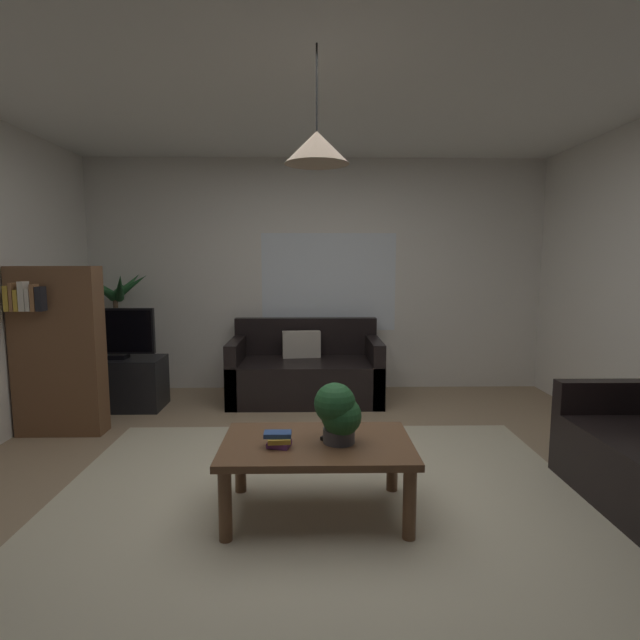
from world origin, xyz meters
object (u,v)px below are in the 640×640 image
potted_palm_corner (117,334)px  bookshelf_corner (58,349)px  book_on_table_1 (279,439)px  potted_plant_on_table (338,412)px  book_on_table_2 (278,434)px  tv (113,333)px  coffee_table (317,453)px  remote_on_table_0 (334,440)px  book_on_table_0 (279,444)px  pendant_lamp (317,147)px  tv_stand (117,383)px  couch_under_window (306,373)px

potted_palm_corner → bookshelf_corner: bookshelf_corner is taller
book_on_table_1 → potted_plant_on_table: potted_plant_on_table is taller
book_on_table_2 → bookshelf_corner: 2.38m
book_on_table_2 → tv: tv is taller
coffee_table → remote_on_table_0: remote_on_table_0 is taller
potted_plant_on_table → book_on_table_0: bearing=-172.7°
book_on_table_2 → pendant_lamp: (0.22, 0.07, 1.54)m
remote_on_table_0 → pendant_lamp: size_ratio=0.27×
coffee_table → pendant_lamp: pendant_lamp is taller
remote_on_table_0 → tv: size_ratio=0.20×
book_on_table_0 → potted_palm_corner: bearing=126.2°
potted_palm_corner → bookshelf_corner: size_ratio=0.98×
tv → pendant_lamp: size_ratio=1.30×
book_on_table_1 → book_on_table_2: 0.03m
book_on_table_2 → bookshelf_corner: bookshelf_corner is taller
tv_stand → tv: size_ratio=1.15×
book_on_table_0 → bookshelf_corner: size_ratio=0.08×
coffee_table → potted_plant_on_table: potted_plant_on_table is taller
potted_palm_corner → potted_plant_on_table: bearing=-48.9°
potted_plant_on_table → pendant_lamp: (-0.12, 0.03, 1.43)m
couch_under_window → potted_palm_corner: size_ratio=1.12×
bookshelf_corner → pendant_lamp: bearing=-32.3°
book_on_table_0 → potted_plant_on_table: potted_plant_on_table is taller
couch_under_window → potted_palm_corner: potted_palm_corner is taller
book_on_table_0 → potted_plant_on_table: bearing=7.3°
book_on_table_1 → potted_palm_corner: bearing=126.2°
tv_stand → potted_palm_corner: (-0.17, 0.48, 0.41)m
tv_stand → potted_palm_corner: size_ratio=0.66×
potted_plant_on_table → couch_under_window: bearing=95.1°
book_on_table_1 → tv_stand: 2.75m
coffee_table → potted_palm_corner: size_ratio=0.78×
book_on_table_0 → tv: bearing=129.6°
coffee_table → tv_stand: (-1.94, 2.04, -0.11)m
book_on_table_0 → pendant_lamp: 1.61m
tv → potted_palm_corner: potted_palm_corner is taller
remote_on_table_0 → pendant_lamp: 1.60m
coffee_table → potted_plant_on_table: (0.12, -0.03, 0.25)m
couch_under_window → tv: bearing=-170.8°
remote_on_table_0 → book_on_table_0: bearing=138.5°
book_on_table_1 → potted_plant_on_table: size_ratio=0.36×
book_on_table_2 → tv_stand: book_on_table_2 is taller
bookshelf_corner → pendant_lamp: pendant_lamp is taller
tv_stand → bookshelf_corner: size_ratio=0.64×
coffee_table → potted_plant_on_table: size_ratio=3.10×
remote_on_table_0 → potted_plant_on_table: bearing=-94.6°
couch_under_window → tv_stand: size_ratio=1.71×
bookshelf_corner → remote_on_table_0: bearing=-31.4°
book_on_table_2 → potted_palm_corner: (-1.89, 2.59, 0.17)m
tv → bookshelf_corner: 0.71m
bookshelf_corner → potted_palm_corner: bearing=89.2°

